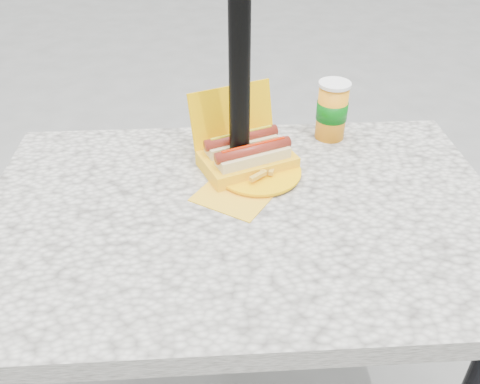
{
  "coord_description": "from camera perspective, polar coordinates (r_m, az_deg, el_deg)",
  "views": [
    {
      "loc": [
        -0.07,
        -0.93,
        1.45
      ],
      "look_at": [
        -0.01,
        -0.01,
        0.8
      ],
      "focal_mm": 38.0,
      "sensor_mm": 36.0,
      "label": 1
    }
  ],
  "objects": [
    {
      "name": "soda_cup",
      "position": [
        1.43,
        10.28,
        9.01
      ],
      "size": [
        0.09,
        0.09,
        0.16
      ],
      "rotation": [
        0.0,
        0.0,
        -0.02
      ],
      "color": "orange",
      "rests_on": "picnic_table"
    },
    {
      "name": "fries_plate",
      "position": [
        1.27,
        1.88,
        2.18
      ],
      "size": [
        0.28,
        0.3,
        0.04
      ],
      "rotation": [
        0.0,
        0.0,
        -0.38
      ],
      "color": "gold",
      "rests_on": "picnic_table"
    },
    {
      "name": "hotdog_box",
      "position": [
        1.29,
        0.67,
        4.44
      ],
      "size": [
        0.28,
        0.26,
        0.18
      ],
      "rotation": [
        0.0,
        0.0,
        0.38
      ],
      "color": "#FFB800",
      "rests_on": "picnic_table"
    },
    {
      "name": "umbrella_pole",
      "position": [
        1.15,
        -0.05,
        17.32
      ],
      "size": [
        0.05,
        0.05,
        2.2
      ],
      "primitive_type": "cylinder",
      "color": "black",
      "rests_on": "ground"
    },
    {
      "name": "picnic_table",
      "position": [
        1.23,
        0.42,
        -5.83
      ],
      "size": [
        1.2,
        0.8,
        0.75
      ],
      "color": "beige",
      "rests_on": "ground"
    }
  ]
}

